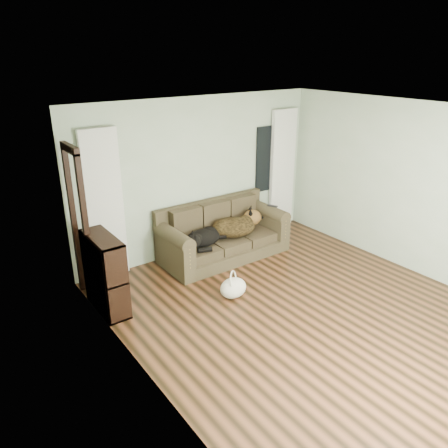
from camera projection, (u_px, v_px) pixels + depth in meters
floor at (302, 310)px, 5.87m from camera, size 5.00×5.00×0.00m
ceiling at (318, 113)px, 4.90m from camera, size 5.00×5.00×0.00m
wall_back at (200, 176)px, 7.27m from camera, size 4.50×0.04×2.60m
wall_left at (144, 271)px, 4.17m from camera, size 0.04×5.00×2.60m
wall_right at (414, 189)px, 6.61m from camera, size 0.04×5.00×2.60m
curtain_left at (105, 206)px, 6.34m from camera, size 0.55×0.08×2.25m
curtain_right at (282, 170)px, 8.24m from camera, size 0.55×0.08×2.25m
window_pane at (267, 159)px, 8.00m from camera, size 0.50×0.03×1.20m
door_casing at (80, 228)px, 5.83m from camera, size 0.07×0.60×2.10m
sofa at (224, 231)px, 7.26m from camera, size 2.12×0.92×0.87m
dog_black_lab at (202, 238)px, 6.93m from camera, size 0.66×0.49×0.26m
dog_shepherd at (235, 227)px, 7.32m from camera, size 0.93×0.79×0.35m
tv_remote at (273, 206)px, 7.60m from camera, size 0.12×0.18×0.02m
tote_bag at (233, 287)px, 6.14m from camera, size 0.47×0.42×0.29m
bookshelf at (105, 275)px, 5.75m from camera, size 0.38×0.86×1.05m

